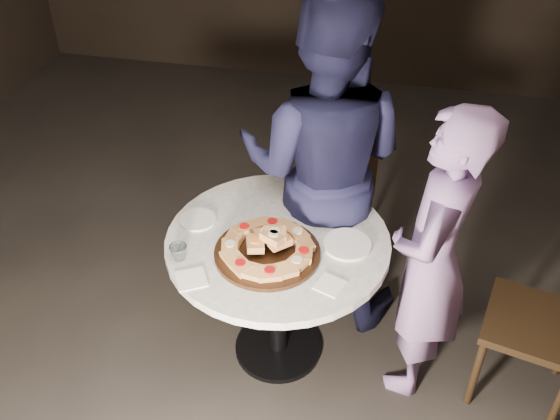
% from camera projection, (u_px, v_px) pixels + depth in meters
% --- Properties ---
extents(floor, '(7.00, 7.00, 0.00)m').
position_uv_depth(floor, '(263.00, 367.00, 3.31)').
color(floor, black).
rests_on(floor, ground).
extents(table, '(1.30, 1.30, 0.80)m').
position_uv_depth(table, '(278.00, 261.00, 3.02)').
color(table, black).
rests_on(table, ground).
extents(serving_board, '(0.51, 0.51, 0.02)m').
position_uv_depth(serving_board, '(267.00, 253.00, 2.83)').
color(serving_board, black).
rests_on(serving_board, table).
extents(focaccia_pile, '(0.43, 0.43, 0.12)m').
position_uv_depth(focaccia_pile, '(268.00, 245.00, 2.80)').
color(focaccia_pile, '#C1854A').
rests_on(focaccia_pile, serving_board).
extents(plate_left, '(0.22, 0.22, 0.01)m').
position_uv_depth(plate_left, '(198.00, 219.00, 3.03)').
color(plate_left, white).
rests_on(plate_left, table).
extents(plate_right, '(0.28, 0.28, 0.01)m').
position_uv_depth(plate_right, '(347.00, 244.00, 2.88)').
color(plate_right, white).
rests_on(plate_right, table).
extents(water_glass, '(0.11, 0.11, 0.07)m').
position_uv_depth(water_glass, '(179.00, 253.00, 2.79)').
color(water_glass, silver).
rests_on(water_glass, table).
extents(napkin_near, '(0.17, 0.17, 0.01)m').
position_uv_depth(napkin_near, '(191.00, 279.00, 2.70)').
color(napkin_near, white).
rests_on(napkin_near, table).
extents(napkin_far, '(0.15, 0.15, 0.01)m').
position_uv_depth(napkin_far, '(330.00, 285.00, 2.68)').
color(napkin_far, white).
rests_on(napkin_far, table).
extents(chair_far, '(0.52, 0.53, 0.86)m').
position_uv_depth(chair_far, '(338.00, 177.00, 3.84)').
color(chair_far, black).
rests_on(chair_far, ground).
extents(diner_navy, '(0.94, 0.76, 1.86)m').
position_uv_depth(diner_navy, '(323.00, 165.00, 3.17)').
color(diner_navy, black).
rests_on(diner_navy, ground).
extents(diner_teal, '(0.49, 0.64, 1.56)m').
position_uv_depth(diner_teal, '(432.00, 260.00, 2.82)').
color(diner_teal, '#7B639C').
rests_on(diner_teal, ground).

